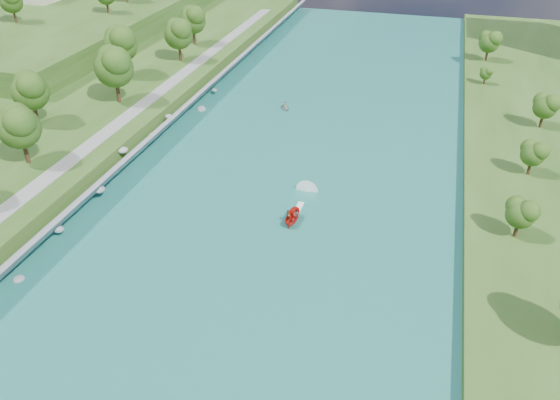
% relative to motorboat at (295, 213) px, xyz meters
% --- Properties ---
extents(ground, '(260.00, 260.00, 0.00)m').
position_rel_motorboat_xyz_m(ground, '(-4.20, -15.38, -0.81)').
color(ground, '#2D5119').
rests_on(ground, ground).
extents(river_water, '(55.00, 240.00, 0.10)m').
position_rel_motorboat_xyz_m(river_water, '(-4.20, 4.62, -0.76)').
color(river_water, '#1B6961').
rests_on(river_water, ground).
extents(ridge_west, '(60.00, 120.00, 9.00)m').
position_rel_motorboat_xyz_m(ridge_west, '(-86.70, 79.62, 3.69)').
color(ridge_west, '#2D5119').
rests_on(ridge_west, ground).
extents(riprap_bank, '(4.81, 236.00, 4.37)m').
position_rel_motorboat_xyz_m(riprap_bank, '(-30.04, 4.28, 0.99)').
color(riprap_bank, slate).
rests_on(riprap_bank, ground).
extents(riverside_path, '(3.00, 200.00, 0.10)m').
position_rel_motorboat_xyz_m(riverside_path, '(-36.70, 4.62, 2.74)').
color(riverside_path, gray).
rests_on(riverside_path, berm_west).
extents(trees_east, '(16.47, 134.95, 10.65)m').
position_rel_motorboat_xyz_m(trees_east, '(32.99, 11.77, 4.98)').
color(trees_east, '#224713').
rests_on(trees_east, berm_east).
extents(motorboat, '(3.60, 18.94, 2.18)m').
position_rel_motorboat_xyz_m(motorboat, '(0.00, 0.00, 0.00)').
color(motorboat, red).
rests_on(motorboat, river_water).
extents(raft, '(3.36, 3.72, 1.58)m').
position_rel_motorboat_xyz_m(raft, '(-11.96, 37.86, -0.34)').
color(raft, gray).
rests_on(raft, river_water).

